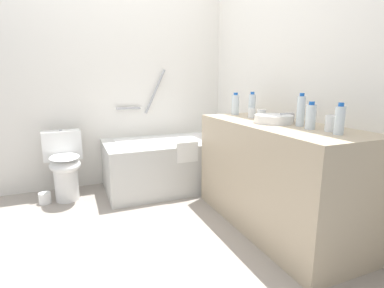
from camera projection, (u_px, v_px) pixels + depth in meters
ground_plane at (133, 233)px, 2.27m from camera, size 3.75×3.75×0.00m
wall_back_tiled at (104, 70)px, 3.19m from camera, size 3.15×0.10×2.54m
wall_right_mirror at (291, 67)px, 2.54m from camera, size 0.10×2.93×2.54m
bathtub at (173, 161)px, 3.24m from camera, size 1.45×0.78×1.29m
toilet at (64, 164)px, 2.88m from camera, size 0.37×0.52×0.68m
vanity_counter at (275, 176)px, 2.31m from camera, size 0.60×1.47×0.84m
sink_basin at (274, 119)px, 2.23m from camera, size 0.29×0.29×0.06m
sink_faucet at (291, 118)px, 2.29m from camera, size 0.14×0.15×0.07m
water_bottle_0 at (235, 104)px, 2.77m from camera, size 0.07×0.07×0.21m
water_bottle_1 at (252, 105)px, 2.63m from camera, size 0.06×0.06×0.22m
water_bottle_2 at (311, 117)px, 1.94m from camera, size 0.07×0.07×0.18m
water_bottle_3 at (301, 111)px, 2.06m from camera, size 0.06×0.06×0.23m
water_bottle_4 at (340, 120)px, 1.74m from camera, size 0.06×0.06×0.19m
drinking_glass_0 at (262, 115)px, 2.43m from camera, size 0.07×0.07×0.08m
drinking_glass_1 at (331, 124)px, 1.85m from camera, size 0.07×0.07×0.10m
drinking_glass_2 at (252, 113)px, 2.55m from camera, size 0.07×0.07×0.09m
toilet_paper_roll at (45, 198)px, 2.82m from camera, size 0.11×0.11×0.11m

